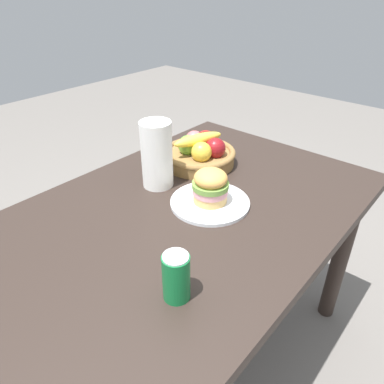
{
  "coord_description": "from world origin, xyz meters",
  "views": [
    {
      "loc": [
        -0.71,
        -0.66,
        1.42
      ],
      "look_at": [
        0.04,
        -0.01,
        0.81
      ],
      "focal_mm": 33.81,
      "sensor_mm": 36.0,
      "label": 1
    }
  ],
  "objects": [
    {
      "name": "dining_table",
      "position": [
        0.0,
        0.0,
        0.65
      ],
      "size": [
        1.4,
        0.9,
        0.75
      ],
      "color": "#2D231E",
      "rests_on": "ground_plane"
    },
    {
      "name": "plate",
      "position": [
        0.09,
        -0.04,
        0.76
      ],
      "size": [
        0.27,
        0.27,
        0.01
      ],
      "primitive_type": "cylinder",
      "color": "white",
      "rests_on": "dining_table"
    },
    {
      "name": "sandwich",
      "position": [
        0.09,
        -0.04,
        0.82
      ],
      "size": [
        0.12,
        0.12,
        0.12
      ],
      "color": "#DBAD60",
      "rests_on": "plate"
    },
    {
      "name": "paper_towel_roll",
      "position": [
        0.07,
        0.18,
        0.87
      ],
      "size": [
        0.11,
        0.11,
        0.24
      ],
      "primitive_type": "cylinder",
      "color": "white",
      "rests_on": "dining_table"
    },
    {
      "name": "ground_plane",
      "position": [
        0.0,
        0.0,
        0.0
      ],
      "size": [
        8.0,
        8.0,
        0.0
      ],
      "primitive_type": "plane",
      "color": "slate"
    },
    {
      "name": "fruit_basket",
      "position": [
        0.3,
        0.17,
        0.8
      ],
      "size": [
        0.29,
        0.29,
        0.14
      ],
      "color": "olive",
      "rests_on": "dining_table"
    },
    {
      "name": "soda_can",
      "position": [
        -0.28,
        -0.23,
        0.81
      ],
      "size": [
        0.07,
        0.07,
        0.13
      ],
      "color": "#147238",
      "rests_on": "dining_table"
    }
  ]
}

